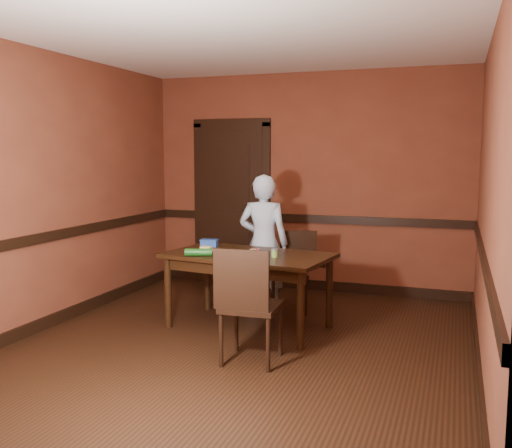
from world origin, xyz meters
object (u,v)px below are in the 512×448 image
Objects in this scene: chair_far at (289,272)px; sandwich_plate at (255,253)px; food_tub at (209,243)px; person at (263,243)px; sauce_jar at (275,253)px; dining_table at (249,290)px; chair_near at (251,304)px; cheese_saucer at (206,249)px.

chair_far reaches higher than sandwich_plate.
chair_far is 4.35× the size of food_tub.
person is (-0.27, -0.05, 0.31)m from chair_far.
chair_far is 0.87m from sauce_jar.
food_tub is (-0.54, 0.26, 0.41)m from dining_table.
person is at bearing 116.00° from sauce_jar.
sauce_jar is at bearing -89.57° from chair_near.
cheese_saucer reaches higher than dining_table.
dining_table is 0.60m from cheese_saucer.
sandwich_plate is at bearing 171.40° from sauce_jar.
cheese_saucer is at bearing -50.63° from chair_near.
sandwich_plate is at bearing -38.47° from food_tub.
sauce_jar reaches higher than cheese_saucer.
chair_far reaches higher than cheese_saucer.
food_tub is (-0.84, 0.36, -0.00)m from sauce_jar.
person is (-0.06, 0.64, 0.38)m from dining_table.
sandwich_plate is at bearing -117.83° from chair_far.
person is at bearing 102.45° from sandwich_plate.
sauce_jar is (0.21, -0.03, 0.02)m from sandwich_plate.
food_tub reaches higher than cheese_saucer.
chair_near is at bearing -86.48° from sauce_jar.
cheese_saucer is at bearing 53.14° from person.
person reaches higher than chair_near.
cheese_saucer is (-0.39, -0.64, 0.01)m from person.
chair_far is at bearing 96.51° from sauce_jar.
sauce_jar is (0.36, -0.75, 0.03)m from person.
sauce_jar is (-0.05, 0.77, 0.29)m from chair_near.
chair_far is 1.01m from cheese_saucer.
sauce_jar is at bearing -8.07° from cheese_saucer.
cheese_saucer is (-0.66, -0.69, 0.32)m from chair_far.
dining_table is 1.82× the size of chair_far.
cheese_saucer is (-0.75, 0.11, -0.02)m from sauce_jar.
food_tub is (-0.88, 1.13, 0.29)m from chair_near.
chair_near reaches higher than sauce_jar.
sandwich_plate is (0.09, -0.07, 0.39)m from dining_table.
cheese_saucer is at bearing -83.12° from food_tub.
dining_table is 6.20× the size of sandwich_plate.
food_tub is at bearing 107.47° from cheese_saucer.
dining_table is at bearing -36.63° from food_tub.
dining_table is 0.75m from person.
sauce_jar reaches higher than dining_table.
sauce_jar is 0.54× the size of cheese_saucer.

